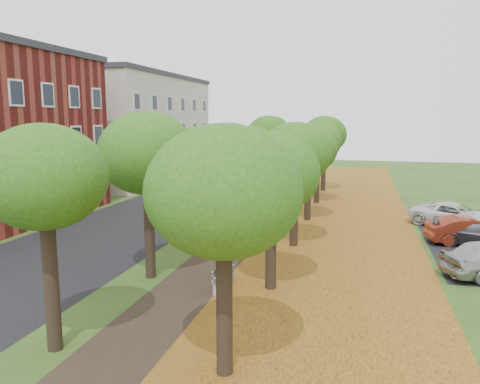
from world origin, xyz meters
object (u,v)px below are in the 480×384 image
Objects in this scene: car_red at (470,231)px; car_grey at (479,234)px; car_white at (455,215)px; bench at (223,276)px.

car_grey is (0.33, -0.29, -0.07)m from car_red.
car_grey is 0.87× the size of car_white.
car_grey is at bearing -56.10° from bench.
car_red is 0.45m from car_grey.
car_red is at bearing -54.23° from bench.
car_grey is at bearing -150.38° from car_white.
bench is 16.26m from car_white.
car_red is 3.87m from car_white.
car_grey is 4.18m from car_white.
car_white is (10.12, 12.72, 0.23)m from bench.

